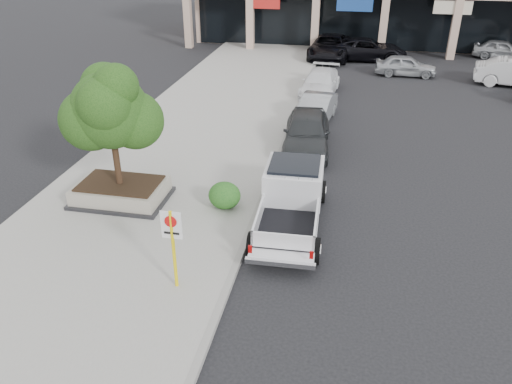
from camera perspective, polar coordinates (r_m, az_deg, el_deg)
ground at (r=14.87m, az=4.30°, el=-7.56°), size 120.00×120.00×0.00m
sidewalk at (r=21.08m, az=-8.51°, el=3.78°), size 8.00×52.00×0.15m
curb at (r=20.16m, az=2.17°, el=2.92°), size 0.20×52.00×0.15m
planter at (r=18.02m, az=-15.16°, el=0.06°), size 3.20×2.20×0.68m
planter_tree at (r=16.96m, az=-15.77°, el=9.06°), size 2.90×2.55×4.00m
no_parking_sign at (r=12.89m, az=-9.51°, el=-5.34°), size 0.55×0.09×2.30m
hedge at (r=16.87m, az=-3.62°, el=-0.39°), size 1.10×0.99×0.93m
pickup_truck at (r=15.92m, az=4.00°, el=-1.13°), size 2.29×5.74×1.79m
curb_car_a at (r=21.74m, az=5.82°, el=6.86°), size 2.27×4.96×1.65m
curb_car_b at (r=25.03m, az=6.83°, el=9.35°), size 1.97×4.30×1.37m
curb_car_c at (r=29.59m, az=7.34°, el=12.27°), size 2.25×4.83×1.37m
curb_car_d at (r=38.37m, az=8.42°, el=16.08°), size 3.04×6.13×1.67m
lot_car_a at (r=34.74m, az=16.75°, el=13.68°), size 3.91×1.61×1.32m
lot_car_d at (r=38.34m, az=12.62°, el=15.63°), size 5.73×2.89×1.55m
lot_car_e at (r=41.86m, az=26.34°, el=14.37°), size 4.32×2.63×1.37m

